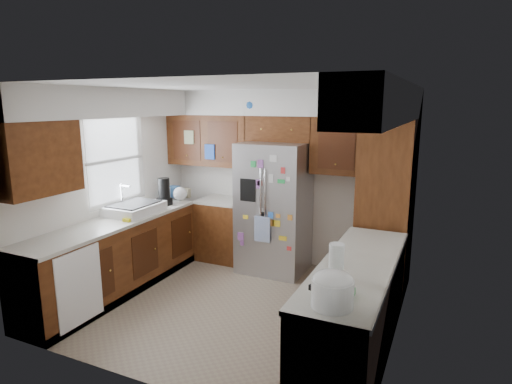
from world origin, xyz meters
TOP-DOWN VIEW (x-y plane):
  - floor at (0.00, 0.00)m, footprint 3.60×3.60m
  - room_shell at (-0.11, 0.36)m, footprint 3.64×3.24m
  - left_counter_run at (-1.36, 0.03)m, footprint 1.36×3.20m
  - right_counter_run at (1.50, -0.47)m, footprint 0.63×2.25m
  - pantry at (1.50, 1.15)m, footprint 0.60×0.90m
  - fridge at (-0.00, 1.20)m, footprint 0.90×0.79m
  - bridge_cabinet at (0.00, 1.43)m, footprint 0.96×0.34m
  - fridge_top_items at (-0.12, 1.36)m, footprint 0.91×0.29m
  - sink_assembly at (-1.50, 0.10)m, footprint 0.52×0.74m
  - left_counter_clutter at (-1.46, 0.84)m, footprint 0.35×0.79m
  - rice_cooker at (1.50, -1.38)m, footprint 0.31×0.30m
  - paper_towel at (1.39, -0.84)m, footprint 0.12×0.12m

SIDE VIEW (x-z plane):
  - floor at x=0.00m, z-range 0.00..0.00m
  - right_counter_run at x=1.50m, z-range -0.04..0.88m
  - left_counter_run at x=-1.36m, z-range -0.03..0.89m
  - fridge at x=0.00m, z-range 0.00..1.80m
  - sink_assembly at x=-1.50m, z-range 0.80..1.17m
  - left_counter_clutter at x=-1.46m, z-range 0.86..1.24m
  - rice_cooker at x=1.50m, z-range 0.93..1.19m
  - paper_towel at x=1.39m, z-range 0.92..1.20m
  - pantry at x=1.50m, z-range 0.00..2.15m
  - room_shell at x=-0.11m, z-range 0.56..3.08m
  - bridge_cabinet at x=0.00m, z-range 1.80..2.15m
  - fridge_top_items at x=-0.12m, z-range 2.13..2.42m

